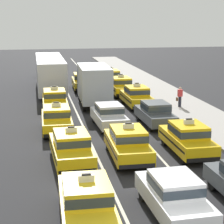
% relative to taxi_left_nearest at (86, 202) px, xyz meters
% --- Properties ---
extents(lane_stripe_left_center, '(0.14, 80.00, 0.01)m').
position_rel_taxi_left_nearest_xyz_m(lane_stripe_left_center, '(1.45, 17.27, -0.87)').
color(lane_stripe_left_center, silver).
rests_on(lane_stripe_left_center, ground).
extents(lane_stripe_center_right, '(0.14, 80.00, 0.01)m').
position_rel_taxi_left_nearest_xyz_m(lane_stripe_center_right, '(4.65, 17.27, -0.87)').
color(lane_stripe_center_right, silver).
rests_on(lane_stripe_center_right, ground).
extents(sidewalk_curb, '(4.00, 90.00, 0.15)m').
position_rel_taxi_left_nearest_xyz_m(sidewalk_curb, '(10.25, 12.27, -0.80)').
color(sidewalk_curb, '#9E9993').
rests_on(sidewalk_curb, ground).
extents(taxi_left_nearest, '(1.93, 4.60, 1.96)m').
position_rel_taxi_left_nearest_xyz_m(taxi_left_nearest, '(0.00, 0.00, 0.00)').
color(taxi_left_nearest, black).
rests_on(taxi_left_nearest, ground).
extents(taxi_left_second, '(1.97, 4.62, 1.96)m').
position_rel_taxi_left_nearest_xyz_m(taxi_left_second, '(0.05, 6.26, 0.00)').
color(taxi_left_second, black).
rests_on(taxi_left_second, ground).
extents(taxi_left_third, '(1.89, 4.59, 1.96)m').
position_rel_taxi_left_nearest_xyz_m(taxi_left_third, '(-0.33, 12.20, 0.00)').
color(taxi_left_third, black).
rests_on(taxi_left_third, ground).
extents(taxi_left_fourth, '(1.89, 4.59, 1.96)m').
position_rel_taxi_left_nearest_xyz_m(taxi_left_fourth, '(-0.13, 18.22, 0.00)').
color(taxi_left_fourth, black).
rests_on(taxi_left_fourth, ground).
extents(bus_left_fifth, '(2.54, 11.20, 3.22)m').
position_rel_taxi_left_nearest_xyz_m(bus_left_fifth, '(-0.07, 27.10, 0.94)').
color(bus_left_fifth, black).
rests_on(bus_left_fifth, ground).
extents(sedan_left_sixth, '(1.81, 4.32, 1.58)m').
position_rel_taxi_left_nearest_xyz_m(sedan_left_sixth, '(-0.16, 35.55, -0.03)').
color(sedan_left_sixth, black).
rests_on(sedan_left_sixth, ground).
extents(sedan_center_nearest, '(1.88, 4.35, 1.58)m').
position_rel_taxi_left_nearest_xyz_m(sedan_center_nearest, '(3.23, 0.07, -0.03)').
color(sedan_center_nearest, black).
rests_on(sedan_center_nearest, ground).
extents(taxi_center_second, '(1.93, 4.60, 1.96)m').
position_rel_taxi_left_nearest_xyz_m(taxi_center_second, '(2.95, 6.43, 0.00)').
color(taxi_center_second, black).
rests_on(taxi_center_second, ground).
extents(sedan_center_third, '(1.90, 4.36, 1.58)m').
position_rel_taxi_left_nearest_xyz_m(sedan_center_third, '(3.10, 12.65, -0.03)').
color(sedan_center_third, black).
rests_on(sedan_center_third, ground).
extents(box_truck_center_fourth, '(2.45, 7.02, 3.27)m').
position_rel_taxi_left_nearest_xyz_m(box_truck_center_fourth, '(3.10, 19.96, 0.90)').
color(box_truck_center_fourth, black).
rests_on(box_truck_center_fourth, ground).
extents(taxi_center_fifth, '(1.95, 4.61, 1.96)m').
position_rel_taxi_left_nearest_xyz_m(taxi_center_fifth, '(3.03, 26.93, 0.00)').
color(taxi_center_fifth, black).
rests_on(taxi_center_fifth, ground).
extents(taxi_right_second, '(1.82, 4.56, 1.96)m').
position_rel_taxi_left_nearest_xyz_m(taxi_right_second, '(6.25, 6.70, 0.00)').
color(taxi_right_second, black).
rests_on(taxi_right_second, ground).
extents(sedan_right_third, '(1.86, 4.34, 1.58)m').
position_rel_taxi_left_nearest_xyz_m(sedan_right_third, '(6.23, 12.67, -0.03)').
color(sedan_right_third, black).
rests_on(sedan_right_third, ground).
extents(taxi_right_fourth, '(1.85, 4.57, 1.96)m').
position_rel_taxi_left_nearest_xyz_m(taxi_right_fourth, '(6.39, 18.49, 0.00)').
color(taxi_right_fourth, black).
rests_on(taxi_right_fourth, ground).
extents(taxi_right_fifth, '(1.87, 4.58, 1.96)m').
position_rel_taxi_left_nearest_xyz_m(taxi_right_fifth, '(6.16, 23.61, 0.00)').
color(taxi_right_fifth, black).
rests_on(taxi_right_fifth, ground).
extents(taxi_right_sixth, '(1.89, 4.59, 1.96)m').
position_rel_taxi_left_nearest_xyz_m(taxi_right_sixth, '(6.19, 28.90, 0.00)').
color(taxi_right_sixth, black).
rests_on(taxi_right_sixth, ground).
extents(pedestrian_near_crosswalk, '(0.47, 0.24, 1.58)m').
position_rel_taxi_left_nearest_xyz_m(pedestrian_near_crosswalk, '(9.56, 17.16, 0.06)').
color(pedestrian_near_crosswalk, '#23232D').
rests_on(pedestrian_near_crosswalk, sidewalk_curb).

